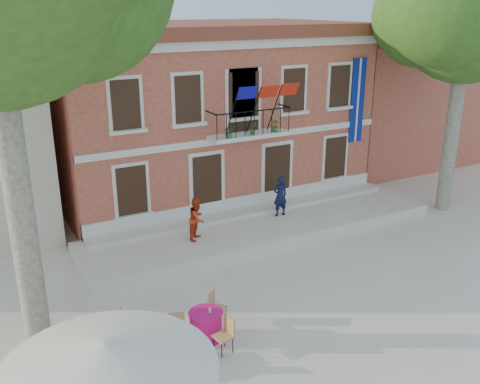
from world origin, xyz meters
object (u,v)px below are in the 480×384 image
Objects in this scene: plane_tree_east at (468,12)px; pedestrian_navy at (280,196)px; cafe_table_1 at (206,324)px; cafe_table_3 at (120,348)px; pedestrian_orange at (197,219)px; patio_umbrella at (106,357)px.

plane_tree_east is 6.54× the size of pedestrian_navy.
plane_tree_east is at bearing 16.03° from cafe_table_1.
pedestrian_navy is 0.88× the size of cafe_table_3.
cafe_table_1 is at bearing 45.60° from pedestrian_navy.
cafe_table_3 is (-15.12, -3.63, -7.52)m from plane_tree_east.
cafe_table_1 is (-2.13, -5.23, -0.64)m from pedestrian_orange.
cafe_table_3 is (-4.40, -5.17, -0.64)m from pedestrian_orange.
patio_umbrella reaches higher than cafe_table_3.
pedestrian_navy reaches higher than cafe_table_3.
cafe_table_3 is (-2.26, 0.06, 0.00)m from cafe_table_1.
patio_umbrella is at bearing -136.69° from cafe_table_1.
pedestrian_navy is 3.82m from pedestrian_orange.
pedestrian_orange is (5.42, 8.33, -1.51)m from patio_umbrella.
cafe_table_1 is at bearing 43.31° from patio_umbrella.
plane_tree_east reaches higher than pedestrian_orange.
pedestrian_navy is 8.25m from cafe_table_1.
patio_umbrella is 10.05m from pedestrian_orange.
plane_tree_east reaches higher than patio_umbrella.
pedestrian_navy reaches higher than pedestrian_orange.
plane_tree_east reaches higher than pedestrian_navy.
patio_umbrella is 5.00m from cafe_table_1.
cafe_table_1 is at bearing -163.97° from plane_tree_east.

